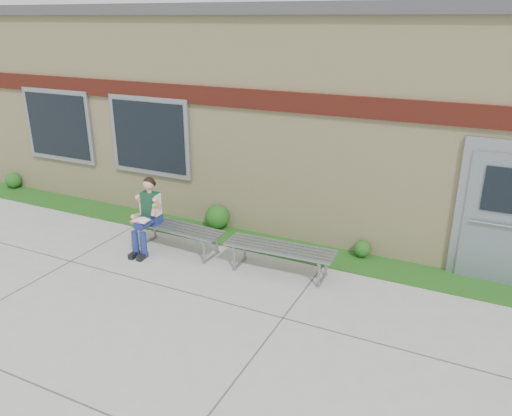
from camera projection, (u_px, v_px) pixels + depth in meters
The scene contains 9 objects.
ground at pixel (204, 319), 7.00m from camera, with size 80.00×80.00×0.00m, color #9E9E99.
grass_strip at pixel (277, 246), 9.19m from camera, with size 16.00×0.80×0.02m, color #184A13.
school_building at pixel (338, 105), 11.28m from camera, with size 16.20×6.22×4.20m.
bench_left at pixel (178, 232), 8.95m from camera, with size 1.80×0.59×0.46m.
bench_right at pixel (280, 253), 8.14m from camera, with size 1.84×0.58×0.47m.
girl at pixel (147, 213), 8.86m from camera, with size 0.49×0.80×1.33m.
shrub_west at pixel (14, 180), 12.24m from camera, with size 0.38×0.38×0.38m, color #184A13.
shrub_mid at pixel (217, 217), 9.88m from camera, with size 0.48×0.48×0.48m, color #184A13.
shrub_east at pixel (362, 249), 8.73m from camera, with size 0.30×0.30×0.30m, color #184A13.
Camera 1 is at (3.27, -5.06, 3.97)m, focal length 35.00 mm.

